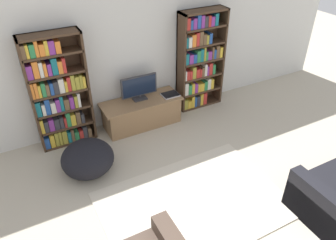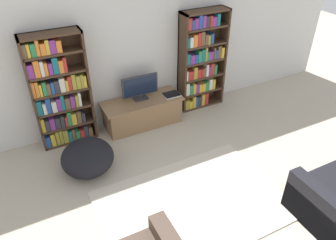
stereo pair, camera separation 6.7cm
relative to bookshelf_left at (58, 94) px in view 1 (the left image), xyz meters
name	(u,v)px [view 1 (the left image)]	position (x,y,z in m)	size (l,w,h in m)	color
wall_back	(130,51)	(1.31, 0.19, 0.40)	(8.80, 0.06, 2.60)	silver
bookshelf_left	(58,94)	(0.00, 0.00, 0.00)	(0.89, 0.30, 1.86)	#422D1E
bookshelf_right	(199,61)	(2.58, 0.00, 0.03)	(0.89, 0.30, 1.86)	#422D1E
tv_stand	(142,112)	(1.33, -0.15, -0.65)	(1.42, 0.54, 0.49)	#8E6B47
television	(139,87)	(1.33, -0.09, -0.17)	(0.65, 0.16, 0.45)	#2D2D33
laptop	(170,95)	(1.87, -0.22, -0.39)	(0.30, 0.24, 0.03)	#B7B7BC
area_rug	(194,204)	(1.16, -2.22, -0.89)	(2.41, 1.68, 0.02)	beige
beanbag_ottoman	(88,158)	(0.11, -0.94, -0.65)	(0.77, 0.77, 0.51)	black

